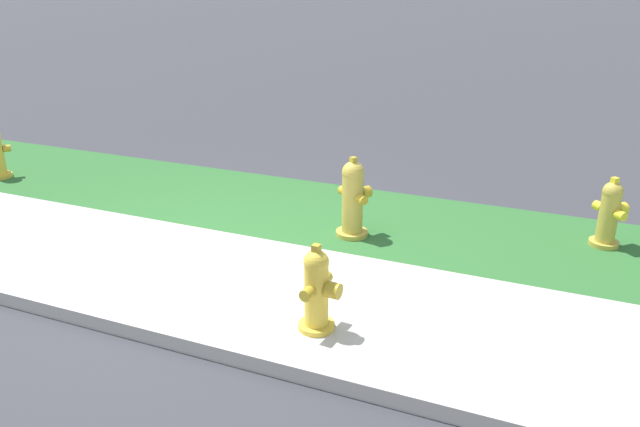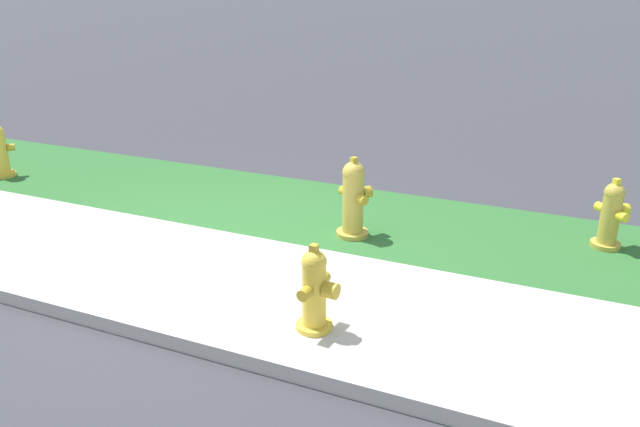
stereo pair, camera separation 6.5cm
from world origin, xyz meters
name	(u,v)px [view 2 (the right image)]	position (x,y,z in m)	size (l,w,h in m)	color
ground_plane	(191,273)	(0.00, 0.00, 0.00)	(120.00, 120.00, 0.00)	#38383D
sidewalk_pavement	(191,272)	(0.00, 0.00, 0.01)	(18.00, 1.81, 0.01)	#BCB7AD
grass_verge	(284,205)	(0.00, 1.83, 0.00)	(18.00, 1.85, 0.01)	#2D662D
street_curb	(115,320)	(0.00, -0.98, 0.06)	(18.00, 0.16, 0.12)	#BCB7AD
fire_hydrant_far_end	(315,290)	(1.39, -0.41, 0.33)	(0.33, 0.36, 0.69)	gold
fire_hydrant_across_street	(611,215)	(3.36, 2.07, 0.33)	(0.34, 0.34, 0.69)	gold
fire_hydrant_mid_block	(353,198)	(1.02, 1.35, 0.40)	(0.37, 0.37, 0.82)	gold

